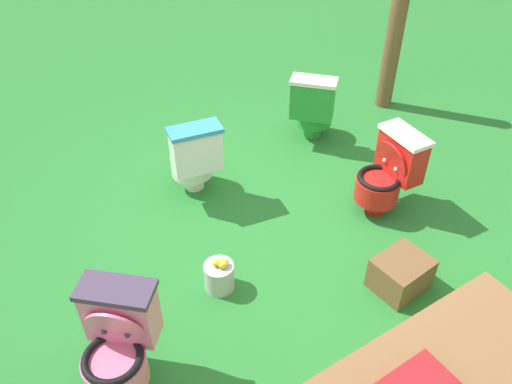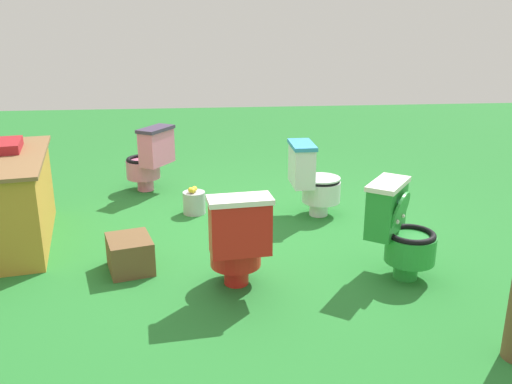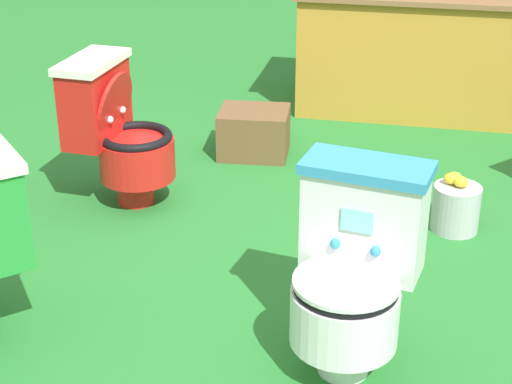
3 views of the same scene
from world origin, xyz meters
The scene contains 7 objects.
ground centered at (0.00, 0.00, 0.00)m, with size 14.00×14.00×0.00m, color #26752D.
toilet_red centered at (-0.92, 0.06, 0.37)m, with size 0.53×0.46×0.73m.
toilet_white centered at (0.51, -0.75, 0.37)m, with size 0.44×0.50×0.73m.
toilet_green centered at (-0.84, -1.14, 0.37)m, with size 0.61×0.63×0.73m.
toilet_pink centered at (1.44, 0.88, 0.37)m, with size 0.60×0.63×0.73m.
small_crate centered at (-0.54, 0.87, 0.13)m, with size 0.38×0.32×0.26m, color brown.
lemon_bucket centered at (0.67, 0.39, 0.12)m, with size 0.22×0.22×0.28m.
Camera 2 is at (-4.50, 0.28, 1.90)m, focal length 38.75 mm.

